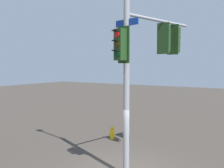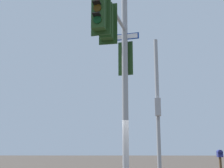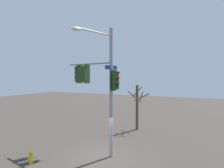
{
  "view_description": "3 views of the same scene",
  "coord_description": "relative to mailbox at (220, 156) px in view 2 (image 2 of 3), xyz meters",
  "views": [
    {
      "loc": [
        4.85,
        -8.63,
        4.12
      ],
      "look_at": [
        -0.12,
        -0.58,
        3.43
      ],
      "focal_mm": 41.07,
      "sensor_mm": 36.0,
      "label": 1
    },
    {
      "loc": [
        0.76,
        10.03,
        1.62
      ],
      "look_at": [
        0.9,
        -0.03,
        3.73
      ],
      "focal_mm": 47.14,
      "sensor_mm": 36.0,
      "label": 2
    },
    {
      "loc": [
        -11.02,
        -6.0,
        5.11
      ],
      "look_at": [
        0.74,
        -0.38,
        4.6
      ],
      "focal_mm": 32.67,
      "sensor_mm": 36.0,
      "label": 3
    }
  ],
  "objects": [
    {
      "name": "secondary_pole_assembly",
      "position": [
        2.74,
        -2.28,
        2.93
      ],
      "size": [
        0.39,
        0.69,
        8.2
      ],
      "rotation": [
        0.0,
        0.0,
        1.46
      ],
      "color": "gray",
      "rests_on": "ground"
    },
    {
      "name": "mailbox",
      "position": [
        0.0,
        0.0,
        0.0
      ],
      "size": [
        0.29,
        0.47,
        1.41
      ],
      "rotation": [
        0.0,
        0.0,
        3.01
      ],
      "color": "#4C3823",
      "rests_on": "ground"
    },
    {
      "name": "main_signal_pole_assembly",
      "position": [
        4.99,
        5.79,
        3.8
      ],
      "size": [
        4.12,
        4.57,
        8.08
      ],
      "rotation": [
        0.0,
        0.0,
        1.32
      ],
      "color": "gray",
      "rests_on": "ground"
    }
  ]
}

